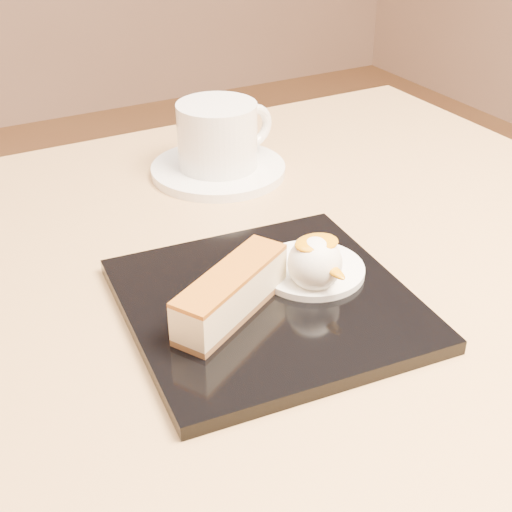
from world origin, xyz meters
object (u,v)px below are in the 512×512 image
dessert_plate (268,304)px  coffee_cup (219,134)px  cheesecake (231,293)px  ice_cream_scoop (315,263)px  table (297,416)px  saucer (218,170)px

dessert_plate → coffee_cup: size_ratio=1.88×
cheesecake → ice_cream_scoop: size_ratio=2.61×
dessert_plate → cheesecake: 0.04m
table → coffee_cup: (0.04, 0.23, 0.20)m
table → coffee_cup: bearing=81.2°
table → saucer: size_ratio=5.33×
dessert_plate → saucer: (0.08, 0.26, -0.00)m
cheesecake → coffee_cup: bearing=36.0°
cheesecake → coffee_cup: size_ratio=0.99×
saucer → cheesecake: bearing=-113.9°
table → cheesecake: bearing=-161.9°
table → dessert_plate: (-0.05, -0.02, 0.16)m
dessert_plate → ice_cream_scoop: (0.04, -0.01, 0.03)m
table → ice_cream_scoop: 0.19m
saucer → table: bearing=-98.3°
ice_cream_scoop → saucer: 0.27m
dessert_plate → saucer: size_ratio=1.47×
dessert_plate → ice_cream_scoop: ice_cream_scoop is taller
ice_cream_scoop → table: bearing=76.3°
saucer → coffee_cup: 0.04m
ice_cream_scoop → coffee_cup: bearing=80.7°
table → cheesecake: size_ratio=6.91×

